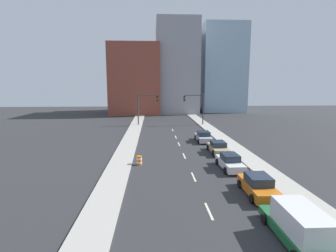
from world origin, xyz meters
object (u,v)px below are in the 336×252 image
traffic_signal_right (198,105)px  sedan_silver (203,137)px  sedan_orange (258,186)px  traffic_barrel (139,160)px  sedan_white (230,162)px  sedan_tan (218,148)px  traffic_signal_left (144,105)px  box_truck_green (300,226)px

traffic_signal_right → sedan_silver: size_ratio=1.41×
sedan_orange → traffic_signal_right: bearing=88.9°
traffic_barrel → sedan_silver: sedan_silver is taller
traffic_signal_right → sedan_white: size_ratio=1.42×
sedan_white → sedan_tan: 6.25m
traffic_signal_right → sedan_white: bearing=-93.4°
sedan_silver → traffic_signal_right: bearing=83.5°
sedan_tan → traffic_barrel: bearing=-155.1°
sedan_orange → sedan_tan: 12.46m
traffic_signal_left → traffic_signal_right: size_ratio=1.00×
traffic_signal_left → sedan_orange: (9.73, -35.40, -3.52)m
sedan_orange → sedan_tan: sedan_orange is taller
traffic_signal_left → box_truck_green: (9.51, -41.48, -3.30)m
traffic_signal_left → sedan_silver: traffic_signal_left is taller
traffic_signal_left → sedan_white: 30.87m
traffic_barrel → sedan_silver: bearing=51.1°
traffic_signal_right → sedan_silver: bearing=-96.6°
sedan_silver → box_truck_green: bearing=-89.3°
box_truck_green → sedan_white: box_truck_green is taller
box_truck_green → sedan_silver: bearing=91.5°
box_truck_green → sedan_orange: (0.22, 6.08, -0.21)m
traffic_signal_right → sedan_tan: size_ratio=1.37×
traffic_signal_right → traffic_barrel: bearing=-111.5°
sedan_orange → sedan_white: 6.22m
traffic_signal_right → sedan_silver: (-1.88, -16.36, -3.53)m
traffic_barrel → sedan_silver: (8.87, 10.99, 0.21)m
sedan_silver → traffic_signal_left: bearing=119.6°
sedan_white → traffic_signal_right: bearing=85.0°
traffic_signal_right → sedan_tan: (-1.35, -22.95, -3.56)m
traffic_signal_right → sedan_tan: 23.26m
traffic_signal_right → sedan_tan: bearing=-93.4°
sedan_orange → sedan_tan: size_ratio=0.97×
sedan_white → traffic_signal_left: bearing=106.2°
traffic_barrel → sedan_white: bearing=-11.5°
sedan_silver → sedan_white: bearing=-89.2°
sedan_tan → sedan_white: bearing=-93.7°
sedan_orange → sedan_white: bearing=94.1°
traffic_signal_left → sedan_white: traffic_signal_left is taller
traffic_signal_right → box_truck_green: traffic_signal_right is taller
traffic_signal_right → sedan_orange: traffic_signal_right is taller
box_truck_green → sedan_orange: bearing=88.8°
traffic_signal_right → sedan_white: (-1.74, -29.19, -3.52)m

